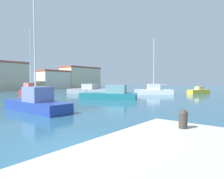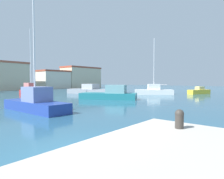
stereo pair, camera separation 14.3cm
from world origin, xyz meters
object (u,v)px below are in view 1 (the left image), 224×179
(sailboat_red_distant_north, at_px, (31,91))
(motorboat_grey_inner_mooring, at_px, (90,90))
(motorboat_yellow_behind_lamppost, at_px, (199,91))
(motorboat_teal_center_channel, at_px, (110,94))
(sailboat_blue_distant_east, at_px, (36,102))
(sailboat_white_far_left, at_px, (154,91))
(mooring_bollard, at_px, (183,118))

(sailboat_red_distant_north, distance_m, motorboat_grey_inner_mooring, 10.40)
(motorboat_yellow_behind_lamppost, distance_m, motorboat_teal_center_channel, 19.10)
(motorboat_grey_inner_mooring, bearing_deg, sailboat_blue_distant_east, -145.77)
(motorboat_yellow_behind_lamppost, height_order, sailboat_white_far_left, sailboat_white_far_left)
(sailboat_red_distant_north, height_order, motorboat_grey_inner_mooring, sailboat_red_distant_north)
(sailboat_blue_distant_east, xyz_separation_m, sailboat_red_distant_north, (7.20, 14.68, 0.05))
(sailboat_blue_distant_east, xyz_separation_m, motorboat_grey_inner_mooring, (17.15, 11.67, -0.09))
(mooring_bollard, xyz_separation_m, sailboat_red_distant_north, (9.44, 27.13, -0.55))
(motorboat_yellow_behind_lamppost, xyz_separation_m, motorboat_grey_inner_mooring, (-12.45, 15.78, 0.12))
(sailboat_red_distant_north, bearing_deg, motorboat_grey_inner_mooring, -16.82)
(sailboat_white_far_left, bearing_deg, motorboat_yellow_behind_lamppost, -42.21)
(motorboat_yellow_behind_lamppost, height_order, sailboat_red_distant_north, sailboat_red_distant_north)
(sailboat_blue_distant_east, height_order, sailboat_red_distant_north, sailboat_blue_distant_east)
(sailboat_blue_distant_east, xyz_separation_m, motorboat_yellow_behind_lamppost, (29.60, -4.11, -0.20))
(mooring_bollard, bearing_deg, sailboat_blue_distant_east, 79.81)
(sailboat_white_far_left, height_order, motorboat_teal_center_channel, sailboat_white_far_left)
(sailboat_blue_distant_east, distance_m, motorboat_yellow_behind_lamppost, 29.88)
(motorboat_grey_inner_mooring, bearing_deg, motorboat_yellow_behind_lamppost, -51.74)
(motorboat_grey_inner_mooring, xyz_separation_m, motorboat_teal_center_channel, (-5.68, -9.76, 0.03))
(sailboat_blue_distant_east, relative_size, motorboat_teal_center_channel, 1.52)
(motorboat_yellow_behind_lamppost, xyz_separation_m, sailboat_white_far_left, (-6.44, 5.84, 0.15))
(mooring_bollard, distance_m, sailboat_white_far_left, 29.10)
(motorboat_grey_inner_mooring, relative_size, motorboat_teal_center_channel, 1.19)
(sailboat_white_far_left, height_order, motorboat_grey_inner_mooring, sailboat_white_far_left)
(mooring_bollard, distance_m, sailboat_red_distant_north, 28.73)
(sailboat_red_distant_north, bearing_deg, sailboat_blue_distant_east, -116.14)
(motorboat_yellow_behind_lamppost, height_order, motorboat_teal_center_channel, motorboat_teal_center_channel)
(sailboat_blue_distant_east, height_order, motorboat_teal_center_channel, sailboat_blue_distant_east)
(mooring_bollard, relative_size, motorboat_yellow_behind_lamppost, 0.12)
(sailboat_blue_distant_east, distance_m, motorboat_teal_center_channel, 11.63)
(motorboat_teal_center_channel, bearing_deg, sailboat_blue_distant_east, -170.55)
(sailboat_red_distant_north, height_order, motorboat_teal_center_channel, sailboat_red_distant_north)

